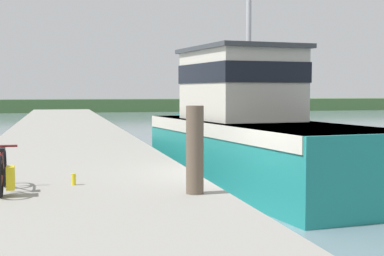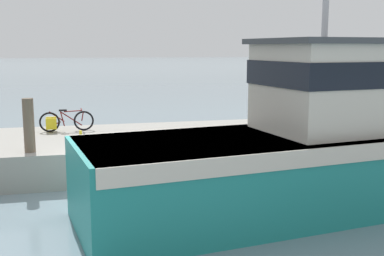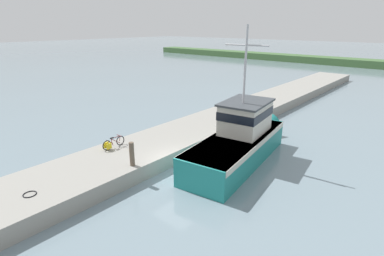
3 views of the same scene
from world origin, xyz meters
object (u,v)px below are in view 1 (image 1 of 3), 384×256
fishing_boat_main (249,131)px  bicycle_touring (2,173)px  mooring_post (195,150)px  water_bottle_on_curb (74,179)px

fishing_boat_main → bicycle_touring: 8.13m
fishing_boat_main → mooring_post: size_ratio=8.26×
bicycle_touring → mooring_post: bearing=-15.7°
bicycle_touring → mooring_post: size_ratio=1.23×
bicycle_touring → water_bottle_on_curb: bicycle_touring is taller
mooring_post → fishing_boat_main: bearing=64.7°
fishing_boat_main → bicycle_touring: size_ratio=6.72×
bicycle_touring → fishing_boat_main: bearing=41.6°
bicycle_touring → water_bottle_on_curb: size_ratio=8.54×
mooring_post → water_bottle_on_curb: 2.27m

